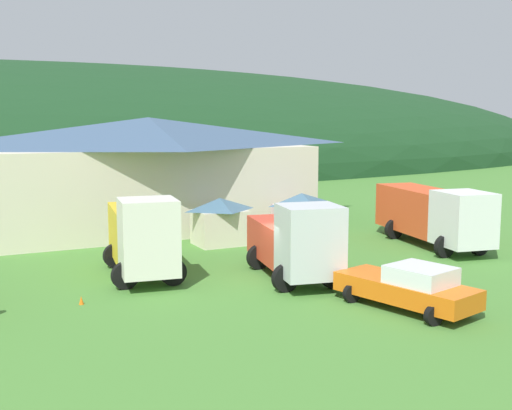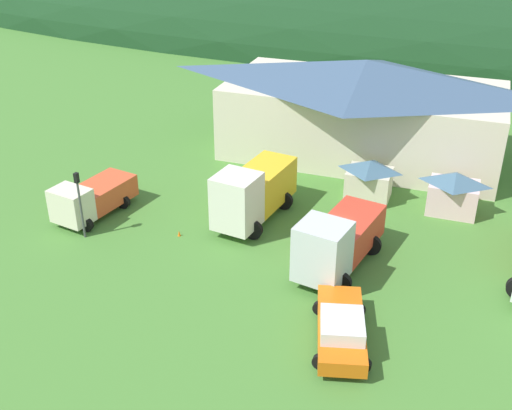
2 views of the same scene
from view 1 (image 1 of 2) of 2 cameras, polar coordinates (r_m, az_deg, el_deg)
The scene contains 10 objects.
ground_plane at distance 27.31m, azimuth 1.65°, elevation -6.73°, with size 200.00×200.00×0.00m, color #477F33.
forested_hill_backdrop at distance 88.41m, azimuth -18.01°, elevation 3.02°, with size 177.29×60.00×27.26m, color #193D1E.
depot_building at distance 40.04m, azimuth -9.39°, elevation 2.92°, with size 20.08×9.74×6.79m.
play_shed_cream at distance 34.71m, azimuth -3.19°, elevation -1.38°, with size 2.84×2.32×2.53m.
play_shed_pink at distance 36.81m, azimuth 4.02°, elevation -0.86°, with size 3.02×2.30×2.54m.
heavy_rig_striped at distance 28.06m, azimuth -9.98°, elevation -2.57°, with size 3.57×6.75×3.60m.
tow_truck_silver at distance 27.23m, azimuth 3.55°, elevation -3.18°, with size 3.82×6.89×3.41m.
heavy_rig_white at distance 35.45m, azimuth 15.40°, elevation -0.68°, with size 3.92×8.72×3.21m.
service_pickup_orange at distance 23.86m, azimuth 13.33°, elevation -7.04°, with size 3.23×5.53×1.66m.
traffic_cone_near_pickup at distance 24.88m, azimuth -15.13°, elevation -8.46°, with size 0.36×0.36×0.65m, color orange.
Camera 1 is at (-12.31, -23.38, 6.88)m, focal length 45.38 mm.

